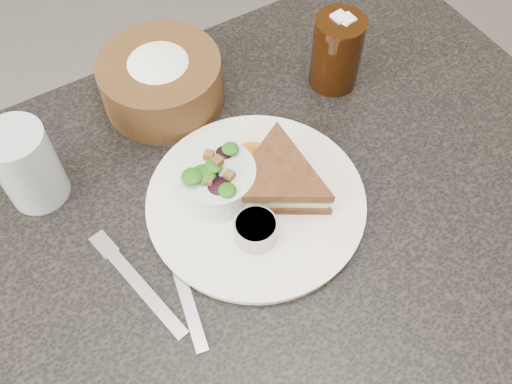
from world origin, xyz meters
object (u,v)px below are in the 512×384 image
object	(u,v)px
dining_table	(257,316)
cola_glass	(337,49)
salad_bowl	(215,176)
dressing_ramekin	(256,230)
dinner_plate	(256,202)
bread_basket	(160,74)
sandwich	(277,180)
water_glass	(27,165)

from	to	relation	value
dining_table	cola_glass	xyz separation A→B (m)	(0.22, 0.15, 0.44)
salad_bowl	dressing_ramekin	world-z (taller)	salad_bowl
dinner_plate	bread_basket	size ratio (longest dim) A/B	1.60
dining_table	salad_bowl	distance (m)	0.42
sandwich	water_glass	world-z (taller)	water_glass
dining_table	water_glass	size ratio (longest dim) A/B	8.48
sandwich	dressing_ramekin	bearing A→B (deg)	-111.17
dining_table	cola_glass	distance (m)	0.51
dining_table	dinner_plate	world-z (taller)	dinner_plate
dinner_plate	water_glass	xyz separation A→B (m)	(-0.24, 0.17, 0.05)
dining_table	dinner_plate	distance (m)	0.38
dinner_plate	sandwich	distance (m)	0.04
sandwich	bread_basket	bearing A→B (deg)	134.12
dressing_ramekin	cola_glass	distance (m)	0.31
dining_table	salad_bowl	world-z (taller)	salad_bowl
salad_bowl	water_glass	xyz separation A→B (m)	(-0.20, 0.13, 0.02)
sandwich	water_glass	size ratio (longest dim) A/B	1.37
dinner_plate	salad_bowl	xyz separation A→B (m)	(-0.04, 0.04, 0.04)
dinner_plate	salad_bowl	size ratio (longest dim) A/B	2.70
salad_bowl	dining_table	bearing A→B (deg)	-58.32
cola_glass	bread_basket	bearing A→B (deg)	157.54
salad_bowl	dressing_ramekin	size ratio (longest dim) A/B	1.96
dinner_plate	dressing_ramekin	xyz separation A→B (m)	(-0.03, -0.05, 0.02)
bread_basket	sandwich	bearing A→B (deg)	-77.16
salad_bowl	cola_glass	world-z (taller)	cola_glass
cola_glass	water_glass	xyz separation A→B (m)	(-0.46, 0.03, -0.00)
bread_basket	water_glass	world-z (taller)	water_glass
sandwich	salad_bowl	size ratio (longest dim) A/B	1.53
salad_bowl	bread_basket	world-z (taller)	bread_basket
bread_basket	water_glass	xyz separation A→B (m)	(-0.22, -0.07, 0.01)
cola_glass	water_glass	distance (m)	0.46
dinner_plate	sandwich	bearing A→B (deg)	-0.53
sandwich	cola_glass	xyz separation A→B (m)	(0.19, 0.13, 0.03)
water_glass	salad_bowl	bearing A→B (deg)	-32.27
bread_basket	dining_table	bearing A→B (deg)	-86.18
dinner_plate	water_glass	distance (m)	0.30
sandwich	water_glass	distance (m)	0.32
salad_bowl	dressing_ramekin	distance (m)	0.09
dining_table	dressing_ramekin	world-z (taller)	dressing_ramekin
dressing_ramekin	sandwich	bearing A→B (deg)	37.55
dining_table	water_glass	distance (m)	0.52
dressing_ramekin	bread_basket	size ratio (longest dim) A/B	0.30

